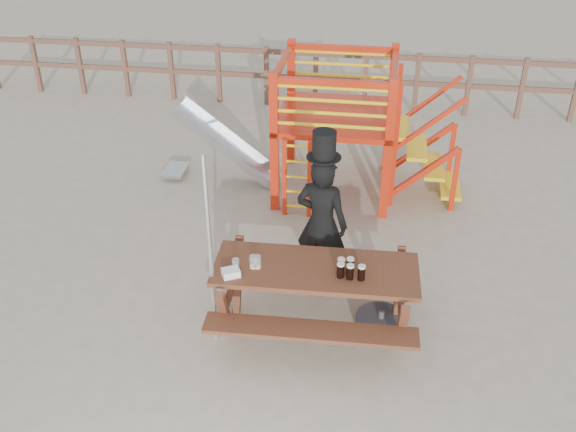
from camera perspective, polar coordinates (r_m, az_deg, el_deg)
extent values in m
plane|color=#B5A38D|center=(7.30, -0.25, -10.66)|extent=(60.00, 60.00, 0.00)
cube|color=brown|center=(12.97, 4.77, 14.09)|extent=(15.00, 0.06, 0.10)
cube|color=brown|center=(13.12, 4.67, 11.98)|extent=(15.00, 0.06, 0.10)
cube|color=brown|center=(15.03, -21.50, 12.45)|extent=(0.09, 0.09, 1.20)
cube|color=brown|center=(14.56, -17.98, 12.53)|extent=(0.09, 0.09, 1.20)
cube|color=brown|center=(14.15, -14.25, 12.57)|extent=(0.09, 0.09, 1.20)
cube|color=brown|center=(13.81, -10.31, 12.56)|extent=(0.09, 0.09, 1.20)
cube|color=brown|center=(13.52, -6.19, 12.48)|extent=(0.09, 0.09, 1.20)
cube|color=brown|center=(13.31, -1.92, 12.34)|extent=(0.09, 0.09, 1.20)
cube|color=brown|center=(13.17, 2.46, 12.12)|extent=(0.09, 0.09, 1.20)
cube|color=brown|center=(13.10, 6.90, 11.83)|extent=(0.09, 0.09, 1.20)
cube|color=brown|center=(13.11, 11.35, 11.47)|extent=(0.09, 0.09, 1.20)
cube|color=brown|center=(13.20, 15.75, 11.04)|extent=(0.09, 0.09, 1.20)
cube|color=brown|center=(13.36, 20.06, 10.56)|extent=(0.09, 0.09, 1.20)
cube|color=brown|center=(13.59, 24.23, 10.04)|extent=(0.09, 0.09, 1.20)
cube|color=red|center=(9.14, -1.22, 6.41)|extent=(0.12, 0.12, 2.10)
cube|color=red|center=(9.03, 8.89, 5.69)|extent=(0.12, 0.12, 2.10)
cube|color=red|center=(10.60, 0.29, 9.97)|extent=(0.12, 0.12, 2.10)
cube|color=red|center=(10.50, 9.08, 9.37)|extent=(0.12, 0.12, 2.10)
cube|color=red|center=(9.72, 4.30, 8.84)|extent=(1.72, 1.72, 0.08)
cube|color=red|center=(8.69, 4.02, 11.76)|extent=(1.60, 0.08, 0.08)
cube|color=red|center=(10.21, 4.90, 14.67)|extent=(1.60, 0.08, 0.08)
cube|color=red|center=(9.54, -0.43, 13.59)|extent=(0.08, 1.60, 0.08)
cube|color=red|center=(9.43, 9.47, 12.97)|extent=(0.08, 1.60, 0.08)
cylinder|color=yellow|center=(8.92, 3.88, 8.00)|extent=(1.50, 0.05, 0.05)
cylinder|color=yellow|center=(10.41, 4.74, 11.39)|extent=(1.50, 0.05, 0.05)
cylinder|color=yellow|center=(8.85, 3.92, 9.07)|extent=(1.50, 0.05, 0.05)
cylinder|color=yellow|center=(10.35, 4.79, 12.33)|extent=(1.50, 0.05, 0.05)
cylinder|color=yellow|center=(8.78, 3.96, 10.16)|extent=(1.50, 0.05, 0.05)
cylinder|color=yellow|center=(10.29, 4.83, 13.28)|extent=(1.50, 0.05, 0.05)
cylinder|color=yellow|center=(8.72, 4.01, 11.27)|extent=(1.50, 0.05, 0.05)
cylinder|color=yellow|center=(10.24, 4.88, 14.24)|extent=(1.50, 0.05, 0.05)
cube|color=red|center=(9.18, -0.30, 3.41)|extent=(0.06, 0.06, 1.20)
cube|color=red|center=(9.14, 1.93, 3.24)|extent=(0.06, 0.06, 1.20)
cylinder|color=yellow|center=(9.38, 0.79, 0.89)|extent=(0.36, 0.04, 0.04)
cylinder|color=yellow|center=(9.26, 0.80, 2.17)|extent=(0.36, 0.04, 0.04)
cylinder|color=yellow|center=(9.15, 0.81, 3.49)|extent=(0.36, 0.04, 0.04)
cylinder|color=yellow|center=(9.04, 0.83, 4.84)|extent=(0.36, 0.04, 0.04)
cylinder|color=yellow|center=(8.93, 0.84, 6.22)|extent=(0.36, 0.04, 0.04)
cube|color=yellow|center=(9.75, 9.89, 7.75)|extent=(0.30, 0.90, 0.06)
cube|color=yellow|center=(9.88, 11.36, 6.02)|extent=(0.30, 0.90, 0.06)
cube|color=yellow|center=(10.03, 12.78, 4.33)|extent=(0.30, 0.90, 0.06)
cube|color=yellow|center=(10.19, 14.16, 2.68)|extent=(0.30, 0.90, 0.06)
cube|color=red|center=(9.56, 12.01, 3.86)|extent=(0.95, 0.08, 0.86)
cube|color=red|center=(10.37, 11.88, 6.09)|extent=(0.95, 0.08, 0.86)
cube|color=#B2B4B9|center=(10.21, -5.42, 6.36)|extent=(1.53, 0.55, 1.21)
cube|color=#B2B4B9|center=(9.96, -5.80, 5.92)|extent=(1.58, 0.04, 1.28)
cube|color=#B2B4B9|center=(10.43, -5.09, 7.17)|extent=(1.58, 0.04, 1.28)
cube|color=#B2B4B9|center=(10.68, -10.00, 4.06)|extent=(0.35, 0.55, 0.05)
cube|color=brown|center=(6.90, 2.48, -4.79)|extent=(2.23, 0.90, 0.05)
cube|color=brown|center=(6.63, 1.99, -10.14)|extent=(2.21, 0.39, 0.04)
cube|color=brown|center=(7.58, 2.80, -4.15)|extent=(2.21, 0.39, 0.04)
cube|color=brown|center=(7.26, -5.01, -7.01)|extent=(0.14, 1.32, 0.79)
cube|color=brown|center=(7.17, 9.93, -8.01)|extent=(0.14, 1.32, 0.79)
imported|color=black|center=(7.58, 3.01, -0.73)|extent=(0.72, 0.57, 1.74)
cube|color=#0B812B|center=(7.59, 3.44, 1.12)|extent=(0.07, 0.04, 0.41)
cylinder|color=black|center=(7.16, 3.20, 5.26)|extent=(0.40, 0.40, 0.01)
cylinder|color=black|center=(7.09, 3.24, 6.40)|extent=(0.27, 0.27, 0.30)
cube|color=white|center=(7.17, 3.65, 7.57)|extent=(0.14, 0.04, 0.03)
cylinder|color=#B2B2B7|center=(6.65, -6.93, -3.36)|extent=(0.05, 0.05, 2.26)
cylinder|color=#37373C|center=(7.46, 8.24, -9.30)|extent=(0.58, 0.58, 0.13)
cylinder|color=#37373C|center=(7.38, 8.31, -8.58)|extent=(0.07, 0.07, 0.11)
cube|color=white|center=(6.76, -5.10, -5.04)|extent=(0.22, 0.21, 0.08)
cylinder|color=black|center=(6.72, 4.69, -4.90)|extent=(0.08, 0.08, 0.15)
cylinder|color=beige|center=(6.67, 4.72, -4.30)|extent=(0.08, 0.08, 0.02)
cylinder|color=black|center=(6.70, 5.54, -5.03)|extent=(0.08, 0.08, 0.15)
cylinder|color=beige|center=(6.65, 5.57, -4.43)|extent=(0.08, 0.08, 0.02)
cylinder|color=black|center=(6.70, 6.54, -5.10)|extent=(0.08, 0.08, 0.15)
cylinder|color=beige|center=(6.65, 6.58, -4.50)|extent=(0.08, 0.08, 0.02)
cylinder|color=black|center=(6.79, 4.74, -4.48)|extent=(0.08, 0.08, 0.15)
cylinder|color=beige|center=(6.74, 4.77, -3.88)|extent=(0.08, 0.08, 0.02)
cylinder|color=black|center=(6.80, 5.55, -4.44)|extent=(0.08, 0.08, 0.15)
cylinder|color=beige|center=(6.75, 5.58, -3.84)|extent=(0.08, 0.08, 0.02)
cylinder|color=silver|center=(6.80, -4.67, -4.37)|extent=(0.08, 0.08, 0.15)
cylinder|color=beige|center=(6.84, -4.64, -4.81)|extent=(0.07, 0.07, 0.02)
cylinder|color=silver|center=(6.84, -2.73, -4.09)|extent=(0.08, 0.08, 0.15)
cylinder|color=beige|center=(6.88, -2.72, -4.53)|extent=(0.07, 0.07, 0.02)
cylinder|color=silver|center=(6.84, -3.13, -4.08)|extent=(0.08, 0.08, 0.15)
cylinder|color=beige|center=(6.88, -3.11, -4.52)|extent=(0.07, 0.07, 0.02)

